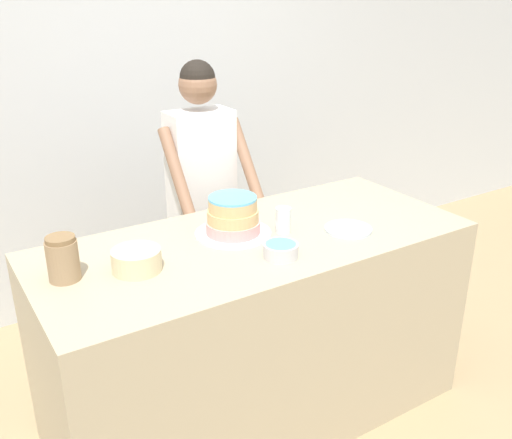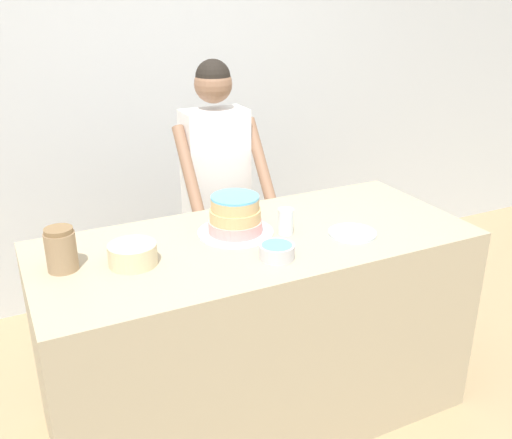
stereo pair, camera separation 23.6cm
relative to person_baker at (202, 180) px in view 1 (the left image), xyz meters
The scene contains 9 objects.
wall_back 0.87m from the person_baker, 96.53° to the left, with size 10.00×0.05×2.60m.
counter 0.86m from the person_baker, 97.72° to the right, with size 1.89×0.81×0.93m.
person_baker is the anchor object (origin of this frame).
cake 0.61m from the person_baker, 104.78° to the right, with size 0.33×0.33×0.17m.
frosting_bowl_white 0.94m from the person_baker, 132.60° to the right, with size 0.19×0.19×0.09m.
frosting_bowl_blue 0.90m from the person_baker, 97.01° to the right, with size 0.14×0.14×0.06m.
drinking_glass 0.69m from the person_baker, 86.76° to the right, with size 0.07×0.07×0.11m.
ceramic_plate 0.88m from the person_baker, 70.35° to the right, with size 0.21×0.21×0.01m.
stoneware_jar 1.08m from the person_baker, 145.07° to the right, with size 0.12×0.12×0.17m.
Camera 1 is at (-1.19, -1.48, 1.93)m, focal length 40.00 mm.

